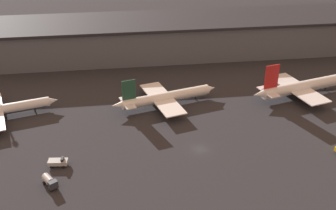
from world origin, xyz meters
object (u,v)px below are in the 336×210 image
object	(u,v)px
airplane_1	(165,97)
service_vehicle_0	(58,162)
airplane_2	(300,87)
service_vehicle_1	(50,181)

from	to	relation	value
airplane_1	service_vehicle_0	distance (m)	46.42
airplane_1	airplane_2	world-z (taller)	airplane_2
service_vehicle_0	service_vehicle_1	size ratio (longest dim) A/B	0.99
airplane_1	service_vehicle_0	world-z (taller)	airplane_1
airplane_2	airplane_1	bearing A→B (deg)	165.97
airplane_2	service_vehicle_1	distance (m)	94.55
service_vehicle_1	service_vehicle_0	bearing A→B (deg)	138.76
airplane_1	service_vehicle_0	bearing A→B (deg)	-151.76
airplane_1	airplane_2	bearing A→B (deg)	-14.03
service_vehicle_1	airplane_2	bearing A→B (deg)	83.00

